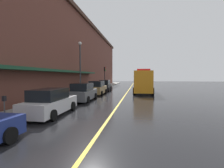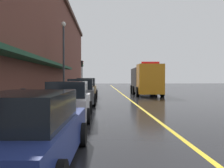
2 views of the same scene
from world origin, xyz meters
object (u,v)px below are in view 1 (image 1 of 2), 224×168
at_px(parked_car_2, 83,92).
at_px(street_lamp_left, 80,62).
at_px(parked_car_1, 51,102).
at_px(parked_car_3, 97,88).
at_px(parking_meter_0, 86,87).
at_px(parking_meter_1, 4,104).
at_px(utility_truck, 143,82).
at_px(parked_car_4, 105,86).
at_px(traffic_light_near, 105,73).

xyz_separation_m(parked_car_2, street_lamp_left, (-2.03, 4.94, 3.55)).
relative_size(parked_car_1, parked_car_3, 1.05).
height_order(parking_meter_0, parking_meter_1, same).
height_order(utility_truck, street_lamp_left, street_lamp_left).
xyz_separation_m(parked_car_2, parked_car_4, (-0.07, 11.85, 0.02)).
bearing_deg(parked_car_1, parked_car_3, -1.05).
height_order(parking_meter_1, traffic_light_near, traffic_light_near).
bearing_deg(parked_car_1, parking_meter_1, 147.80).
xyz_separation_m(utility_truck, street_lamp_left, (-8.43, -4.09, 2.74)).
bearing_deg(parked_car_1, utility_truck, -23.34).
relative_size(parking_meter_1, traffic_light_near, 0.31).
height_order(utility_truck, traffic_light_near, traffic_light_near).
xyz_separation_m(parked_car_1, parking_meter_1, (-1.40, -2.28, 0.26)).
bearing_deg(parking_meter_1, parked_car_3, 84.29).
xyz_separation_m(parked_car_2, parking_meter_0, (-1.43, 5.56, 0.21)).
bearing_deg(parked_car_3, utility_truck, -63.90).
height_order(parked_car_2, parked_car_4, parked_car_4).
relative_size(street_lamp_left, traffic_light_near, 1.61).
bearing_deg(parking_meter_1, parking_meter_0, 90.00).
height_order(street_lamp_left, traffic_light_near, street_lamp_left).
xyz_separation_m(parked_car_2, traffic_light_near, (-1.37, 18.21, 2.31)).
bearing_deg(parking_meter_0, traffic_light_near, 89.72).
distance_m(parked_car_3, parking_meter_1, 14.69).
height_order(parking_meter_0, street_lamp_left, street_lamp_left).
xyz_separation_m(parking_meter_1, street_lamp_left, (-0.60, 13.65, 3.34)).
relative_size(parked_car_1, parked_car_2, 0.99).
bearing_deg(street_lamp_left, parked_car_2, -67.70).
xyz_separation_m(parked_car_3, parking_meter_1, (-1.46, -14.62, 0.19)).
distance_m(parked_car_3, traffic_light_near, 12.59).
bearing_deg(parked_car_4, parking_meter_1, 174.41).
xyz_separation_m(parked_car_3, parking_meter_0, (-1.46, -0.36, 0.19)).
xyz_separation_m(parked_car_4, parking_meter_0, (-1.35, -6.29, 0.20)).
bearing_deg(parked_car_3, parked_car_2, 179.67).
height_order(parked_car_1, parking_meter_1, parked_car_1).
distance_m(parked_car_3, parking_meter_0, 1.52).
distance_m(parked_car_2, street_lamp_left, 6.42).
height_order(parked_car_4, street_lamp_left, street_lamp_left).
height_order(parked_car_3, parking_meter_0, parked_car_3).
relative_size(parked_car_3, parking_meter_1, 3.44).
bearing_deg(parking_meter_1, utility_truck, 66.19).
relative_size(parked_car_4, parking_meter_0, 3.33).
xyz_separation_m(street_lamp_left, traffic_light_near, (0.66, 13.27, -1.24)).
height_order(parked_car_2, traffic_light_near, traffic_light_near).
height_order(parked_car_3, parking_meter_1, parked_car_3).
relative_size(parked_car_2, parking_meter_1, 3.66).
bearing_deg(traffic_light_near, parking_meter_0, -90.28).
distance_m(parked_car_2, parking_meter_1, 8.82).
bearing_deg(parked_car_4, parked_car_3, 179.22).
distance_m(parked_car_1, parking_meter_0, 12.06).
bearing_deg(utility_truck, parking_meter_0, -64.73).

